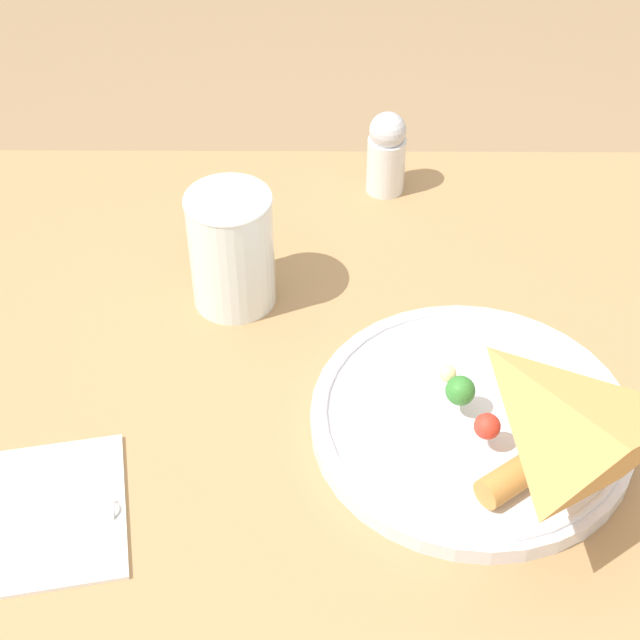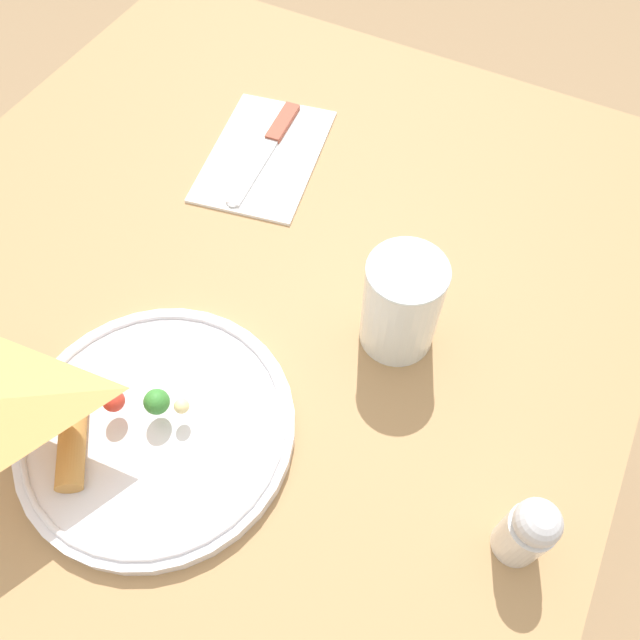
{
  "view_description": "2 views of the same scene",
  "coord_description": "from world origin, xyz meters",
  "px_view_note": "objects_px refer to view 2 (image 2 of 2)",
  "views": [
    {
      "loc": [
        -0.02,
        -0.5,
        1.33
      ],
      "look_at": [
        -0.03,
        0.08,
        0.79
      ],
      "focal_mm": 55.0,
      "sensor_mm": 36.0,
      "label": 1
    },
    {
      "loc": [
        0.23,
        0.26,
        1.28
      ],
      "look_at": [
        -0.05,
        0.12,
        0.79
      ],
      "focal_mm": 35.0,
      "sensor_mm": 36.0,
      "label": 2
    }
  ],
  "objects_px": {
    "dining_table": "(211,387)",
    "butter_knife": "(268,147)",
    "salt_shaker": "(528,531)",
    "napkin_folded": "(265,155)",
    "milk_glass": "(401,307)",
    "plate_pizza": "(153,426)"
  },
  "relations": [
    {
      "from": "napkin_folded",
      "to": "butter_knife",
      "type": "bearing_deg",
      "value": -173.84
    },
    {
      "from": "dining_table",
      "to": "napkin_folded",
      "type": "height_order",
      "value": "napkin_folded"
    },
    {
      "from": "salt_shaker",
      "to": "plate_pizza",
      "type": "bearing_deg",
      "value": -80.32
    },
    {
      "from": "napkin_folded",
      "to": "salt_shaker",
      "type": "distance_m",
      "value": 0.53
    },
    {
      "from": "plate_pizza",
      "to": "butter_knife",
      "type": "height_order",
      "value": "plate_pizza"
    },
    {
      "from": "salt_shaker",
      "to": "butter_knife",
      "type": "bearing_deg",
      "value": -126.88
    },
    {
      "from": "napkin_folded",
      "to": "butter_knife",
      "type": "xyz_separation_m",
      "value": [
        -0.01,
        -0.0,
        0.0
      ]
    },
    {
      "from": "plate_pizza",
      "to": "napkin_folded",
      "type": "height_order",
      "value": "plate_pizza"
    },
    {
      "from": "dining_table",
      "to": "milk_glass",
      "type": "relative_size",
      "value": 9.92
    },
    {
      "from": "butter_knife",
      "to": "salt_shaker",
      "type": "relative_size",
      "value": 2.15
    },
    {
      "from": "dining_table",
      "to": "salt_shaker",
      "type": "xyz_separation_m",
      "value": [
        0.04,
        0.35,
        0.15
      ]
    },
    {
      "from": "napkin_folded",
      "to": "butter_knife",
      "type": "distance_m",
      "value": 0.01
    },
    {
      "from": "salt_shaker",
      "to": "napkin_folded",
      "type": "bearing_deg",
      "value": -126.12
    },
    {
      "from": "milk_glass",
      "to": "salt_shaker",
      "type": "bearing_deg",
      "value": 50.1
    },
    {
      "from": "dining_table",
      "to": "salt_shaker",
      "type": "distance_m",
      "value": 0.38
    },
    {
      "from": "plate_pizza",
      "to": "salt_shaker",
      "type": "bearing_deg",
      "value": 99.68
    },
    {
      "from": "milk_glass",
      "to": "napkin_folded",
      "type": "distance_m",
      "value": 0.31
    },
    {
      "from": "plate_pizza",
      "to": "butter_knife",
      "type": "distance_m",
      "value": 0.39
    },
    {
      "from": "milk_glass",
      "to": "napkin_folded",
      "type": "bearing_deg",
      "value": -123.29
    },
    {
      "from": "milk_glass",
      "to": "butter_knife",
      "type": "distance_m",
      "value": 0.31
    },
    {
      "from": "dining_table",
      "to": "napkin_folded",
      "type": "xyz_separation_m",
      "value": [
        -0.27,
        -0.07,
        0.1
      ]
    },
    {
      "from": "dining_table",
      "to": "butter_knife",
      "type": "relative_size",
      "value": 5.82
    }
  ]
}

